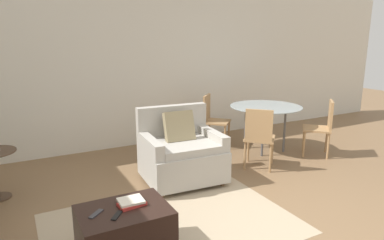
{
  "coord_description": "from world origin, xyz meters",
  "views": [
    {
      "loc": [
        -1.99,
        -2.13,
        1.85
      ],
      "look_at": [
        0.18,
        1.93,
        0.75
      ],
      "focal_mm": 32.0,
      "sensor_mm": 36.0,
      "label": 1
    }
  ],
  "objects": [
    {
      "name": "book_stack",
      "position": [
        -1.18,
        0.49,
        0.48
      ],
      "size": [
        0.24,
        0.2,
        0.05
      ],
      "color": "#B72D28",
      "rests_on": "ottoman"
    },
    {
      "name": "tv_remote_primary",
      "position": [
        -1.49,
        0.47,
        0.46
      ],
      "size": [
        0.14,
        0.13,
        0.01
      ],
      "color": "#333338",
      "rests_on": "ottoman"
    },
    {
      "name": "ottoman",
      "position": [
        -1.26,
        0.45,
        0.25
      ],
      "size": [
        0.76,
        0.56,
        0.45
      ],
      "color": "black",
      "rests_on": "ground_plane"
    },
    {
      "name": "dining_table",
      "position": [
        1.71,
        2.2,
        0.68
      ],
      "size": [
        1.18,
        1.18,
        0.76
      ],
      "color": "#99A8AD",
      "rests_on": "ground_plane"
    },
    {
      "name": "armchair",
      "position": [
        -0.1,
        1.71,
        0.38
      ],
      "size": [
        1.04,
        0.9,
        0.96
      ],
      "color": "#B2ADA3",
      "rests_on": "ground_plane"
    },
    {
      "name": "area_rug",
      "position": [
        -0.68,
        0.76,
        0.0
      ],
      "size": [
        2.46,
        1.71,
        0.01
      ],
      "color": "tan",
      "rests_on": "ground_plane"
    },
    {
      "name": "tv_remote_secondary",
      "position": [
        -1.35,
        0.37,
        0.46
      ],
      "size": [
        0.12,
        0.14,
        0.01
      ],
      "color": "black",
      "rests_on": "ottoman"
    },
    {
      "name": "dining_chair_near_right",
      "position": [
        2.35,
        1.56,
        0.52
      ],
      "size": [
        0.59,
        0.59,
        0.9
      ],
      "color": "tan",
      "rests_on": "ground_plane"
    },
    {
      "name": "wall_back",
      "position": [
        0.0,
        3.54,
        1.38
      ],
      "size": [
        12.0,
        0.06,
        2.75
      ],
      "color": "silver",
      "rests_on": "ground_plane"
    },
    {
      "name": "dining_chair_near_left",
      "position": [
        1.07,
        1.56,
        0.52
      ],
      "size": [
        0.59,
        0.59,
        0.9
      ],
      "color": "tan",
      "rests_on": "ground_plane"
    },
    {
      "name": "dining_chair_far_left",
      "position": [
        1.07,
        2.84,
        0.52
      ],
      "size": [
        0.59,
        0.59,
        0.9
      ],
      "color": "tan",
      "rests_on": "ground_plane"
    }
  ]
}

